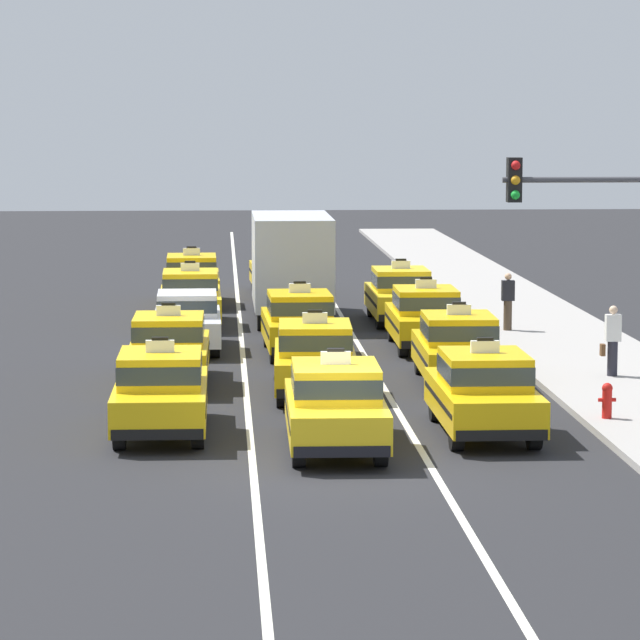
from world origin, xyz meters
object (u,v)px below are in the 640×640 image
(taxi_right_third, at_px, (425,317))
(pedestrian_trailing, at_px, (508,301))
(taxi_center_fifth, at_px, (279,270))
(pedestrian_by_storefront, at_px, (612,341))
(taxi_right_nearest, at_px, (484,391))
(taxi_right_fourth, at_px, (400,294))
(box_truck_center_fourth, at_px, (291,263))
(taxi_center_nearest, at_px, (335,404))
(taxi_left_second, at_px, (169,348))
(taxi_center_second, at_px, (315,357))
(taxi_left_fifth, at_px, (192,279))
(sedan_left_third, at_px, (187,319))
(taxi_center_third, at_px, (299,322))
(fire_hydrant, at_px, (607,399))
(taxi_left_nearest, at_px, (161,391))
(taxi_left_fourth, at_px, (190,297))
(traffic_light_pole, at_px, (608,260))
(taxi_right_second, at_px, (458,347))

(taxi_right_third, distance_m, pedestrian_trailing, 3.78)
(taxi_center_fifth, height_order, pedestrian_by_storefront, taxi_center_fifth)
(taxi_right_nearest, xyz_separation_m, taxi_right_fourth, (0.25, 17.87, 0.00))
(box_truck_center_fourth, bearing_deg, taxi_center_nearest, -89.95)
(taxi_right_third, bearing_deg, taxi_left_second, -139.39)
(taxi_center_second, distance_m, pedestrian_trailing, 11.72)
(taxi_left_fifth, xyz_separation_m, taxi_right_fourth, (6.38, -5.11, 0.00))
(box_truck_center_fourth, height_order, pedestrian_trailing, box_truck_center_fourth)
(sedan_left_third, relative_size, taxi_right_nearest, 0.95)
(pedestrian_trailing, bearing_deg, taxi_center_third, -149.67)
(box_truck_center_fourth, relative_size, taxi_center_fifth, 1.51)
(taxi_right_nearest, distance_m, fire_hydrant, 2.83)
(taxi_center_second, bearing_deg, pedestrian_trailing, 58.72)
(taxi_center_third, xyz_separation_m, box_truck_center_fourth, (0.07, 7.41, 0.90))
(pedestrian_trailing, bearing_deg, taxi_right_nearest, -101.48)
(fire_hydrant, bearing_deg, taxi_center_third, 119.12)
(taxi_left_nearest, xyz_separation_m, taxi_right_nearest, (6.36, -0.45, 0.00))
(taxi_left_fourth, xyz_separation_m, taxi_right_fourth, (6.33, 0.40, 0.00))
(taxi_right_fourth, distance_m, fire_hydrant, 17.18)
(taxi_left_second, height_order, taxi_center_third, same)
(taxi_center_fifth, bearing_deg, pedestrian_by_storefront, -69.80)
(sedan_left_third, distance_m, fire_hydrant, 14.34)
(taxi_center_third, relative_size, taxi_right_nearest, 1.01)
(taxi_left_nearest, relative_size, fire_hydrant, 6.26)
(taxi_center_second, bearing_deg, taxi_left_fourth, 103.42)
(taxi_center_third, bearing_deg, taxi_left_nearest, -106.72)
(taxi_center_second, distance_m, box_truck_center_fourth, 13.86)
(taxi_left_second, relative_size, taxi_right_nearest, 1.00)
(taxi_right_nearest, bearing_deg, taxi_center_third, 105.45)
(taxi_left_fourth, bearing_deg, taxi_left_fifth, 90.53)
(taxi_right_fourth, relative_size, fire_hydrant, 6.25)
(taxi_left_fourth, height_order, taxi_center_nearest, same)
(taxi_center_second, bearing_deg, taxi_left_nearest, -126.90)
(taxi_center_fifth, xyz_separation_m, fire_hydrant, (5.83, -25.11, -0.33))
(taxi_left_fourth, relative_size, traffic_light_pole, 0.82)
(taxi_left_fifth, xyz_separation_m, traffic_light_pole, (7.61, -27.03, 2.94))
(pedestrian_trailing, bearing_deg, fire_hydrant, -91.40)
(taxi_right_nearest, relative_size, traffic_light_pole, 0.82)
(taxi_center_fifth, relative_size, taxi_right_fourth, 1.01)
(taxi_left_second, bearing_deg, taxi_center_second, -25.97)
(sedan_left_third, xyz_separation_m, fire_hydrant, (8.74, -11.37, -0.30))
(taxi_center_second, height_order, pedestrian_by_storefront, taxi_center_second)
(sedan_left_third, bearing_deg, taxi_left_nearest, -91.42)
(box_truck_center_fourth, xyz_separation_m, taxi_center_fifth, (-0.12, 7.32, -0.90))
(taxi_center_nearest, height_order, taxi_center_third, same)
(taxi_left_fifth, bearing_deg, taxi_right_third, -59.12)
(taxi_left_second, height_order, taxi_left_fourth, same)
(taxi_center_second, xyz_separation_m, traffic_light_pole, (4.55, -8.87, 2.94))
(taxi_left_fourth, bearing_deg, taxi_right_third, -39.53)
(taxi_left_nearest, distance_m, taxi_right_second, 8.88)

